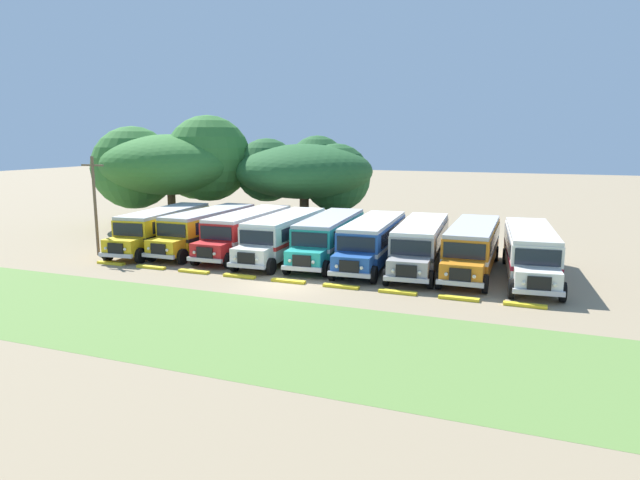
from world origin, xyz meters
TOP-DOWN VIEW (x-y plane):
  - ground_plane at (0.00, 0.00)m, footprint 220.00×220.00m
  - foreground_grass_strip at (0.00, -7.31)m, footprint 80.00×9.31m
  - parked_bus_slot_0 at (-12.62, 6.26)m, footprint 3.66×10.99m
  - parked_bus_slot_1 at (-9.39, 7.12)m, footprint 2.69×10.84m
  - parked_bus_slot_2 at (-6.19, 7.21)m, footprint 2.94×10.87m
  - parked_bus_slot_3 at (-3.11, 6.70)m, footprint 3.05×10.89m
  - parked_bus_slot_4 at (-0.08, 7.21)m, footprint 3.47×10.96m
  - parked_bus_slot_5 at (3.00, 6.88)m, footprint 3.26×10.92m
  - parked_bus_slot_6 at (6.07, 6.93)m, footprint 3.38×10.95m
  - parked_bus_slot_7 at (9.16, 7.17)m, footprint 2.82×10.86m
  - parked_bus_slot_8 at (12.44, 6.80)m, footprint 3.62×10.98m
  - curb_wheelstop_0 at (-12.46, 0.56)m, footprint 2.00×0.36m
  - curb_wheelstop_1 at (-9.34, 0.56)m, footprint 2.00×0.36m
  - curb_wheelstop_2 at (-6.23, 0.56)m, footprint 2.00×0.36m
  - curb_wheelstop_3 at (-3.11, 0.56)m, footprint 2.00×0.36m
  - curb_wheelstop_4 at (0.00, 0.56)m, footprint 2.00×0.36m
  - curb_wheelstop_5 at (3.11, 0.56)m, footprint 2.00×0.36m
  - curb_wheelstop_6 at (6.23, 0.56)m, footprint 2.00×0.36m
  - curb_wheelstop_7 at (9.34, 0.56)m, footprint 2.00×0.36m
  - curb_wheelstop_8 at (12.46, 0.56)m, footprint 2.00×0.36m
  - broad_shade_tree at (-7.04, 19.78)m, footprint 12.20×12.58m
  - secondary_tree at (-18.16, 15.57)m, footprint 13.84×12.99m
  - utility_pole at (-15.31, 2.56)m, footprint 1.80×0.20m

SIDE VIEW (x-z plane):
  - ground_plane at x=0.00m, z-range 0.00..0.00m
  - foreground_grass_strip at x=0.00m, z-range 0.00..0.01m
  - curb_wheelstop_0 at x=-12.46m, z-range 0.00..0.15m
  - curb_wheelstop_1 at x=-9.34m, z-range 0.00..0.15m
  - curb_wheelstop_2 at x=-6.23m, z-range 0.00..0.15m
  - curb_wheelstop_3 at x=-3.11m, z-range 0.00..0.15m
  - curb_wheelstop_4 at x=0.00m, z-range 0.00..0.15m
  - curb_wheelstop_5 at x=3.11m, z-range 0.00..0.15m
  - curb_wheelstop_6 at x=6.23m, z-range 0.00..0.15m
  - curb_wheelstop_7 at x=9.34m, z-range 0.00..0.15m
  - curb_wheelstop_8 at x=12.46m, z-range 0.00..0.15m
  - parked_bus_slot_0 at x=-12.62m, z-range 0.17..2.99m
  - parked_bus_slot_1 at x=-9.39m, z-range 0.17..2.99m
  - parked_bus_slot_2 at x=-6.19m, z-range 0.17..2.99m
  - parked_bus_slot_3 at x=-3.11m, z-range 0.17..2.99m
  - parked_bus_slot_4 at x=-0.08m, z-range 0.17..2.99m
  - parked_bus_slot_5 at x=3.00m, z-range 0.17..2.99m
  - parked_bus_slot_6 at x=6.07m, z-range 0.17..2.99m
  - parked_bus_slot_7 at x=9.16m, z-range 0.17..2.99m
  - parked_bus_slot_8 at x=12.44m, z-range 0.17..2.99m
  - utility_pole at x=-15.31m, z-range 0.24..6.99m
  - broad_shade_tree at x=-7.04m, z-range 0.89..9.07m
  - secondary_tree at x=-18.16m, z-range 0.64..10.58m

